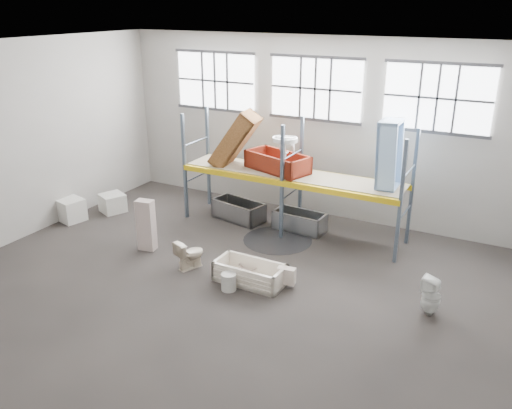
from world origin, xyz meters
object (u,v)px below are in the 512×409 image
Objects in this scene: toilet_white at (431,296)px; bucket at (229,282)px; blue_tub_upright at (389,155)px; cistern_tall at (146,225)px; steel_tub_left at (239,210)px; carton_near at (71,210)px; bathtub_beige at (250,273)px; toilet_beige at (190,254)px; rust_tub_flat at (278,162)px; steel_tub_right at (300,221)px.

toilet_white is 4.14m from bucket.
blue_tub_upright reaches higher than toilet_white.
cistern_tall is at bearing -150.30° from blue_tub_upright.
carton_near reaches higher than steel_tub_left.
bathtub_beige is 1.19× the size of cistern_tall.
bathtub_beige is at bearing -14.91° from cistern_tall.
steel_tub_left is (-0.46, 3.06, -0.08)m from toilet_beige.
rust_tub_flat reaches higher than bucket.
rust_tub_flat is (1.15, 0.12, 1.55)m from steel_tub_left.
bucket is at bearing -11.86° from carton_near.
rust_tub_flat reaches higher than bathtub_beige.
bucket is (-0.24, -0.50, -0.04)m from bathtub_beige.
blue_tub_upright is at bearing 1.05° from rust_tub_flat.
rust_tub_flat is 4.04m from bucket.
steel_tub_left is 3.92× the size of bucket.
steel_tub_right is 0.79× the size of rust_tub_flat.
toilet_beige reaches higher than steel_tub_right.
toilet_beige is at bearing -113.12° from steel_tub_right.
toilet_beige is 0.85× the size of toilet_white.
steel_tub_left is at bearing 124.31° from bathtub_beige.
blue_tub_upright is at bearing 2.46° from steel_tub_left.
rust_tub_flat is at bearing -112.43° from toilet_white.
steel_tub_left is (-2.01, 3.01, 0.04)m from bathtub_beige.
cistern_tall is 0.87× the size of steel_tub_left.
bucket is (-0.05, -3.66, -0.06)m from steel_tub_right.
blue_tub_upright is at bearing 16.50° from carton_near.
steel_tub_left is at bearing -173.97° from rust_tub_flat.
cistern_tall is 3.80m from rust_tub_flat.
blue_tub_upright is (3.62, 3.24, 2.05)m from toilet_beige.
bathtub_beige is at bearing -74.52° from rust_tub_flat.
bathtub_beige is 0.56m from bucket.
steel_tub_left is at bearing -175.53° from steel_tub_right.
bathtub_beige is 1.90× the size of toilet_white.
carton_near is at bearing -151.50° from steel_tub_left.
blue_tub_upright is (2.25, 0.03, 2.14)m from steel_tub_right.
toilet_white reaches higher than bathtub_beige.
carton_near is at bearing -163.50° from blue_tub_upright.
steel_tub_left is at bearing 28.50° from carton_near.
cistern_tall reaches higher than steel_tub_right.
bathtub_beige is at bearing -86.55° from steel_tub_right.
cistern_tall is 6.83m from toilet_white.
blue_tub_upright reaches higher than carton_near.
toilet_white is (6.82, 0.28, -0.24)m from cistern_tall.
blue_tub_upright reaches higher than bucket.
steel_tub_right reaches higher than bathtub_beige.
rust_tub_flat is (-0.87, 3.14, 1.59)m from bathtub_beige.
blue_tub_upright is (2.93, 0.05, 0.57)m from rust_tub_flat.
blue_tub_upright is at bearing 57.74° from bathtub_beige.
bathtub_beige is 6.24m from carton_near.
rust_tub_flat is 2.98m from blue_tub_upright.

